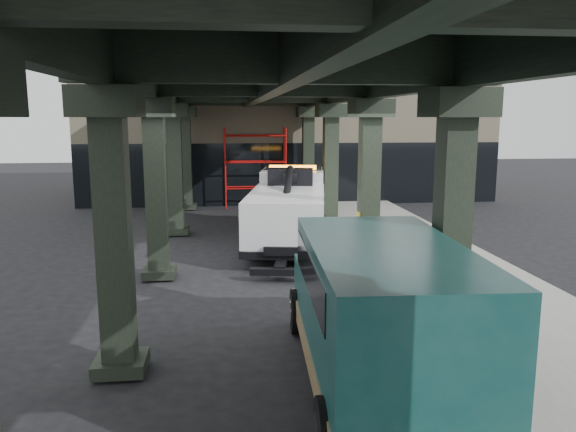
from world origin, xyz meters
TOP-DOWN VIEW (x-y plane):
  - ground at (0.00, 0.00)m, footprint 90.00×90.00m
  - sidewalk at (4.50, 2.00)m, footprint 5.00×40.00m
  - lane_stripe at (1.70, 2.00)m, footprint 0.12×38.00m
  - viaduct at (-0.40, 2.00)m, footprint 7.40×32.00m
  - building at (2.00, 20.00)m, footprint 22.00×10.00m
  - scaffolding at (0.00, 14.64)m, footprint 3.08×0.88m
  - tow_truck at (0.79, 6.15)m, footprint 3.70×8.79m
  - towed_van at (0.98, -5.08)m, footprint 2.78×6.43m

SIDE VIEW (x-z plane):
  - ground at x=0.00m, z-range 0.00..0.00m
  - lane_stripe at x=1.70m, z-range 0.00..0.01m
  - sidewalk at x=4.50m, z-range 0.00..0.15m
  - tow_truck at x=0.79m, z-range -0.03..2.77m
  - towed_van at x=0.98m, z-range 0.10..2.66m
  - scaffolding at x=0.00m, z-range 0.11..4.11m
  - building at x=2.00m, z-range 0.00..8.00m
  - viaduct at x=-0.40m, z-range 2.26..8.66m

